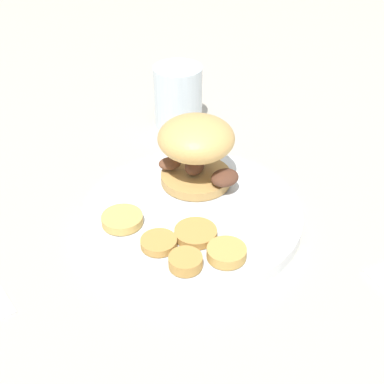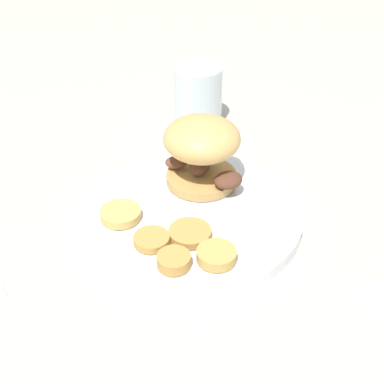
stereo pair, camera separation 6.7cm
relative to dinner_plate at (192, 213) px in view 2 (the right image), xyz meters
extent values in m
plane|color=#B2A899|center=(0.00, 0.00, -0.01)|extent=(4.00, 4.00, 0.00)
cylinder|color=white|center=(0.00, 0.00, 0.00)|extent=(0.28, 0.28, 0.02)
torus|color=white|center=(0.00, 0.00, 0.01)|extent=(0.28, 0.28, 0.01)
cylinder|color=tan|center=(0.04, 0.05, 0.01)|extent=(0.10, 0.10, 0.01)
ellipsoid|color=#563323|center=(0.04, 0.05, 0.03)|extent=(0.04, 0.04, 0.02)
ellipsoid|color=brown|center=(0.01, 0.08, 0.03)|extent=(0.04, 0.03, 0.01)
ellipsoid|color=#563323|center=(0.06, 0.01, 0.03)|extent=(0.04, 0.04, 0.02)
ellipsoid|color=#563323|center=(0.05, 0.06, 0.04)|extent=(0.04, 0.03, 0.02)
ellipsoid|color=tan|center=(0.04, 0.05, 0.08)|extent=(0.10, 0.10, 0.05)
cylinder|color=tan|center=(-0.02, -0.10, 0.02)|extent=(0.05, 0.05, 0.01)
cylinder|color=#BC8942|center=(-0.03, -0.05, 0.01)|extent=(0.05, 0.05, 0.01)
cylinder|color=#BC8942|center=(-0.07, -0.04, 0.01)|extent=(0.04, 0.04, 0.01)
cylinder|color=#BC8942|center=(-0.07, -0.08, 0.02)|extent=(0.04, 0.04, 0.01)
cylinder|color=tan|center=(-0.09, 0.02, 0.01)|extent=(0.05, 0.05, 0.01)
cylinder|color=silver|center=(0.13, 0.23, 0.04)|extent=(0.08, 0.08, 0.10)
camera|label=1|loc=(-0.31, -0.45, 0.43)|focal=50.00mm
camera|label=2|loc=(-0.25, -0.48, 0.43)|focal=50.00mm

